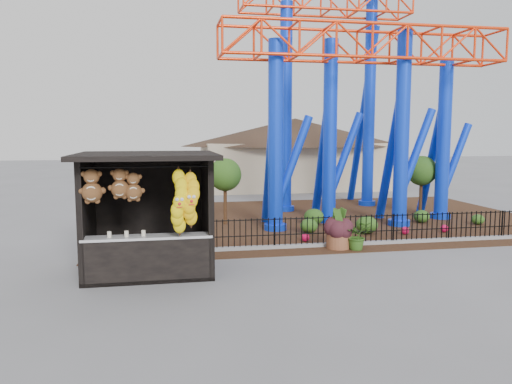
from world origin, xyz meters
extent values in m
plane|color=slate|center=(0.00, 0.00, 0.00)|extent=(120.00, 120.00, 0.00)
cube|color=#331E11|center=(4.00, 8.00, 0.01)|extent=(18.00, 12.00, 0.02)
cube|color=gray|center=(4.00, 3.00, 0.06)|extent=(18.00, 0.18, 0.12)
cube|color=black|center=(-3.00, 1.20, 0.05)|extent=(3.20, 2.60, 0.10)
cube|color=black|center=(-3.00, 2.44, 1.50)|extent=(3.20, 0.12, 3.00)
cube|color=black|center=(-4.54, 1.20, 1.50)|extent=(0.12, 2.60, 3.00)
cube|color=black|center=(-1.46, 1.20, 1.50)|extent=(0.12, 2.60, 3.00)
cube|color=black|center=(-3.00, 0.95, 3.06)|extent=(3.50, 3.40, 0.12)
cube|color=black|center=(-4.53, -0.03, 1.50)|extent=(0.14, 0.14, 3.00)
cube|color=black|center=(-1.47, -0.03, 1.50)|extent=(0.14, 0.14, 3.00)
cube|color=black|center=(-3.00, 0.15, 0.55)|extent=(3.00, 0.50, 1.10)
cube|color=silver|center=(-3.00, 0.15, 1.12)|extent=(3.10, 0.55, 0.06)
cylinder|color=black|center=(-3.00, -0.25, 2.85)|extent=(2.90, 0.04, 0.04)
cylinder|color=#0D38E9|center=(1.50, 6.00, 3.50)|extent=(0.56, 0.56, 7.00)
cylinder|color=#0D38E9|center=(1.50, 6.00, 0.12)|extent=(0.84, 0.84, 0.24)
cylinder|color=#0D38E9|center=(4.00, 7.20, 3.65)|extent=(0.56, 0.56, 7.30)
cylinder|color=#0D38E9|center=(4.00, 7.20, 0.12)|extent=(0.84, 0.84, 0.24)
cylinder|color=#0D38E9|center=(6.50, 6.00, 3.75)|extent=(0.56, 0.56, 7.50)
cylinder|color=#0D38E9|center=(6.50, 6.00, 0.12)|extent=(0.84, 0.84, 0.24)
cylinder|color=#0D38E9|center=(9.00, 7.20, 3.30)|extent=(0.56, 0.56, 6.60)
cylinder|color=#0D38E9|center=(9.00, 7.20, 0.12)|extent=(0.84, 0.84, 0.24)
cylinder|color=#0D38E9|center=(3.00, 10.50, 4.75)|extent=(0.56, 0.56, 9.50)
cylinder|color=#0D38E9|center=(3.00, 10.50, 0.12)|extent=(0.84, 0.84, 0.24)
cylinder|color=#0D38E9|center=(7.50, 11.50, 5.25)|extent=(0.56, 0.56, 10.50)
cylinder|color=#0D38E9|center=(7.50, 11.50, 0.12)|extent=(0.84, 0.84, 0.24)
cylinder|color=#0D38E9|center=(1.50, 6.90, 2.62)|extent=(0.36, 2.21, 5.85)
cylinder|color=#0D38E9|center=(2.20, 6.30, 2.45)|extent=(1.62, 0.32, 3.73)
cylinder|color=#0D38E9|center=(4.00, 8.10, 2.74)|extent=(0.36, 2.29, 6.10)
cylinder|color=#0D38E9|center=(4.70, 7.50, 2.55)|extent=(1.67, 0.32, 3.88)
cylinder|color=#0D38E9|center=(6.50, 6.90, 2.81)|extent=(0.36, 2.34, 6.26)
cylinder|color=#0D38E9|center=(7.20, 6.30, 2.62)|extent=(1.71, 0.32, 3.99)
cylinder|color=#0D38E9|center=(9.00, 8.10, 2.47)|extent=(0.36, 2.10, 5.53)
cylinder|color=#0D38E9|center=(9.70, 7.50, 2.31)|extent=(1.54, 0.32, 3.52)
cylinder|color=brown|center=(2.79, 2.70, 0.28)|extent=(0.91, 0.91, 0.55)
ellipsoid|color=#33141B|center=(2.79, 2.70, 0.87)|extent=(0.70, 0.70, 0.64)
imported|color=#22601C|center=(3.30, 2.43, 0.45)|extent=(0.89, 0.79, 0.90)
ellipsoid|color=#2A4F17|center=(2.58, 5.22, 0.27)|extent=(0.64, 0.64, 0.51)
ellipsoid|color=#2A4F17|center=(4.61, 4.72, 0.33)|extent=(0.79, 0.79, 0.63)
ellipsoid|color=#2A4F17|center=(7.67, 6.38, 0.27)|extent=(0.64, 0.64, 0.51)
ellipsoid|color=#2A4F17|center=(3.25, 6.77, 0.33)|extent=(0.79, 0.79, 0.63)
ellipsoid|color=#2A4F17|center=(9.67, 5.59, 0.22)|extent=(0.51, 0.51, 0.40)
sphere|color=#D50E43|center=(2.03, 3.79, 0.16)|extent=(0.28, 0.28, 0.28)
sphere|color=#D50E43|center=(3.64, 4.11, 0.16)|extent=(0.28, 0.28, 0.28)
sphere|color=#D50E43|center=(5.89, 4.29, 0.16)|extent=(0.28, 0.28, 0.28)
sphere|color=#D50E43|center=(7.49, 4.39, 0.16)|extent=(0.28, 0.28, 0.28)
cube|color=#BFAD8C|center=(6.00, 20.00, 1.50)|extent=(12.00, 6.00, 3.00)
cone|color=#332319|center=(6.00, 20.00, 3.90)|extent=(15.00, 15.00, 1.80)
camera|label=1|loc=(-2.60, -12.00, 3.62)|focal=35.00mm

